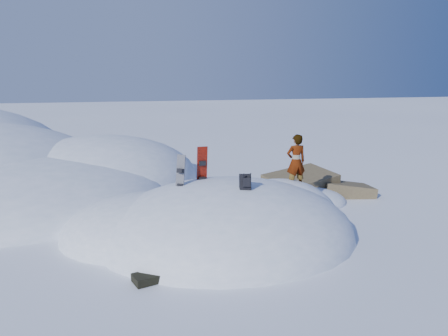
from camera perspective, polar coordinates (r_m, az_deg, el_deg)
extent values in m
plane|color=white|center=(11.97, 0.41, -8.83)|extent=(120.00, 120.00, 0.00)
ellipsoid|color=white|center=(11.97, 0.41, -8.83)|extent=(7.00, 6.00, 3.00)
ellipsoid|color=white|center=(12.22, -10.47, -8.59)|extent=(4.40, 4.00, 2.20)
ellipsoid|color=white|center=(13.21, 7.18, -6.87)|extent=(3.60, 3.20, 2.50)
ellipsoid|color=white|center=(16.72, -24.59, -3.82)|extent=(10.00, 9.00, 2.80)
ellipsoid|color=white|center=(18.84, -15.75, -1.44)|extent=(8.00, 8.00, 3.60)
ellipsoid|color=white|center=(15.68, -23.44, -4.73)|extent=(6.00, 5.00, 1.80)
cube|color=brown|center=(16.14, 9.87, -3.04)|extent=(2.82, 2.41, 1.62)
cube|color=brown|center=(16.55, 15.50, -3.65)|extent=(2.16, 1.80, 1.33)
cube|color=brown|center=(17.46, 10.10, -2.22)|extent=(2.08, 2.01, 1.10)
ellipsoid|color=white|center=(15.13, 9.98, -4.47)|extent=(3.20, 2.40, 1.00)
cube|color=red|center=(12.16, -2.91, -0.71)|extent=(0.30, 0.23, 1.54)
cube|color=black|center=(12.04, -2.87, 0.66)|extent=(0.19, 0.13, 0.14)
cube|color=black|center=(12.14, -2.84, -1.48)|extent=(0.19, 0.13, 0.14)
cube|color=black|center=(11.62, -5.77, -1.61)|extent=(0.34, 0.34, 1.36)
cube|color=black|center=(11.50, -5.76, -0.35)|extent=(0.19, 0.19, 0.12)
cube|color=black|center=(11.60, -5.72, -2.33)|extent=(0.19, 0.19, 0.12)
cube|color=black|center=(11.02, 2.77, -1.82)|extent=(0.34, 0.33, 0.44)
cube|color=black|center=(10.90, 2.96, -1.88)|extent=(0.22, 0.17, 0.24)
cylinder|color=black|center=(10.87, 2.48, -1.42)|extent=(0.03, 0.16, 0.30)
cylinder|color=black|center=(10.92, 3.40, -1.37)|extent=(0.03, 0.16, 0.30)
cube|color=black|center=(9.60, -9.83, -13.94)|extent=(0.72, 0.60, 0.17)
cube|color=black|center=(9.76, -8.20, -12.93)|extent=(0.39, 0.33, 0.12)
imported|color=slate|center=(13.06, 9.38, 0.82)|extent=(0.61, 0.41, 1.64)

